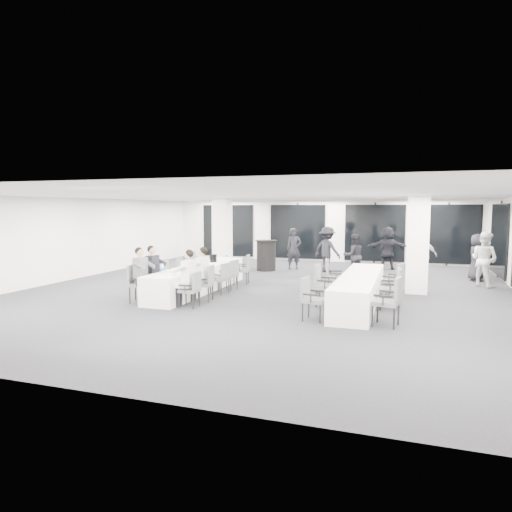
# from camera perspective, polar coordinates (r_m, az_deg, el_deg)

# --- Properties ---
(room) EXTENTS (14.04, 16.04, 2.84)m
(room) POSITION_cam_1_polar(r_m,az_deg,el_deg) (14.33, 6.16, 1.74)
(room) COLOR #222227
(room) RESTS_ON ground
(column_left) EXTENTS (0.60, 0.60, 2.80)m
(column_left) POSITION_cam_1_polar(r_m,az_deg,el_deg) (17.44, -4.24, 2.55)
(column_left) COLOR white
(column_left) RESTS_ON floor
(column_right) EXTENTS (0.60, 0.60, 2.80)m
(column_right) POSITION_cam_1_polar(r_m,az_deg,el_deg) (13.88, 19.54, 1.34)
(column_right) COLOR white
(column_right) RESTS_ON floor
(banquet_table_main) EXTENTS (0.90, 5.00, 0.75)m
(banquet_table_main) POSITION_cam_1_polar(r_m,az_deg,el_deg) (13.55, -7.19, -2.83)
(banquet_table_main) COLOR white
(banquet_table_main) RESTS_ON floor
(banquet_table_side) EXTENTS (0.90, 5.00, 0.75)m
(banquet_table_side) POSITION_cam_1_polar(r_m,az_deg,el_deg) (11.95, 12.79, -4.12)
(banquet_table_side) COLOR white
(banquet_table_side) RESTS_ON floor
(cocktail_table) EXTENTS (0.86, 0.86, 1.19)m
(cocktail_table) POSITION_cam_1_polar(r_m,az_deg,el_deg) (17.91, 1.28, 0.10)
(cocktail_table) COLOR black
(cocktail_table) RESTS_ON floor
(chair_main_left_near) EXTENTS (0.59, 0.62, 0.98)m
(chair_main_left_near) POSITION_cam_1_polar(r_m,az_deg,el_deg) (12.27, -14.67, -3.02)
(chair_main_left_near) COLOR #56595E
(chair_main_left_near) RESTS_ON floor
(chair_main_left_second) EXTENTS (0.59, 0.61, 0.96)m
(chair_main_left_second) POSITION_cam_1_polar(r_m,az_deg,el_deg) (12.76, -13.22, -2.70)
(chair_main_left_second) COLOR #56595E
(chair_main_left_second) RESTS_ON floor
(chair_main_left_mid) EXTENTS (0.51, 0.56, 0.95)m
(chair_main_left_mid) POSITION_cam_1_polar(r_m,az_deg,el_deg) (13.63, -10.96, -2.12)
(chair_main_left_mid) COLOR #56595E
(chair_main_left_mid) RESTS_ON floor
(chair_main_left_fourth) EXTENTS (0.53, 0.57, 0.92)m
(chair_main_left_fourth) POSITION_cam_1_polar(r_m,az_deg,el_deg) (14.47, -9.06, -1.69)
(chair_main_left_fourth) COLOR #56595E
(chair_main_left_fourth) RESTS_ON floor
(chair_main_left_far) EXTENTS (0.56, 0.61, 1.00)m
(chair_main_left_far) POSITION_cam_1_polar(r_m,az_deg,el_deg) (15.29, -7.46, -1.08)
(chair_main_left_far) COLOR #56595E
(chair_main_left_far) RESTS_ON floor
(chair_main_right_near) EXTENTS (0.46, 0.51, 0.89)m
(chair_main_right_near) POSITION_cam_1_polar(r_m,az_deg,el_deg) (11.34, -7.99, -3.88)
(chair_main_right_near) COLOR #56595E
(chair_main_right_near) RESTS_ON floor
(chair_main_right_second) EXTENTS (0.54, 0.58, 0.95)m
(chair_main_right_second) POSITION_cam_1_polar(r_m,az_deg,el_deg) (12.05, -6.24, -3.12)
(chair_main_right_second) COLOR #56595E
(chair_main_right_second) RESTS_ON floor
(chair_main_right_mid) EXTENTS (0.53, 0.56, 0.89)m
(chair_main_right_mid) POSITION_cam_1_polar(r_m,az_deg,el_deg) (13.02, -4.29, -2.57)
(chair_main_right_mid) COLOR #56595E
(chair_main_right_mid) RESTS_ON floor
(chair_main_right_fourth) EXTENTS (0.53, 0.56, 0.91)m
(chair_main_right_fourth) POSITION_cam_1_polar(r_m,az_deg,el_deg) (13.64, -3.18, -2.13)
(chair_main_right_fourth) COLOR #56595E
(chair_main_right_fourth) RESTS_ON floor
(chair_main_right_far) EXTENTS (0.55, 0.59, 0.95)m
(chair_main_right_far) POSITION_cam_1_polar(r_m,az_deg,el_deg) (14.67, -1.54, -1.45)
(chair_main_right_far) COLOR #56595E
(chair_main_right_far) RESTS_ON floor
(chair_side_left_near) EXTENTS (0.53, 0.57, 0.94)m
(chair_side_left_near) POSITION_cam_1_polar(r_m,az_deg,el_deg) (10.06, 6.87, -4.98)
(chair_side_left_near) COLOR #56595E
(chair_side_left_near) RESTS_ON floor
(chair_side_left_mid) EXTENTS (0.53, 0.59, 1.04)m
(chair_side_left_mid) POSITION_cam_1_polar(r_m,az_deg,el_deg) (11.54, 8.39, -3.29)
(chair_side_left_mid) COLOR #56595E
(chair_side_left_mid) RESTS_ON floor
(chair_side_left_far) EXTENTS (0.59, 0.63, 1.01)m
(chair_side_left_far) POSITION_cam_1_polar(r_m,az_deg,el_deg) (12.95, 9.56, -2.37)
(chair_side_left_far) COLOR #56595E
(chair_side_left_far) RESTS_ON floor
(chair_side_right_near) EXTENTS (0.60, 0.64, 1.04)m
(chair_side_right_near) POSITION_cam_1_polar(r_m,az_deg,el_deg) (9.83, 16.46, -5.11)
(chair_side_right_near) COLOR #56595E
(chair_side_right_near) RESTS_ON floor
(chair_side_right_mid) EXTENTS (0.55, 0.60, 1.00)m
(chair_side_right_mid) POSITION_cam_1_polar(r_m,az_deg,el_deg) (11.52, 16.79, -3.62)
(chair_side_right_mid) COLOR #56595E
(chair_side_right_mid) RESTS_ON floor
(chair_side_right_far) EXTENTS (0.59, 0.61, 0.96)m
(chair_side_right_far) POSITION_cam_1_polar(r_m,az_deg,el_deg) (12.88, 16.96, -2.73)
(chair_side_right_far) COLOR #56595E
(chair_side_right_far) RESTS_ON floor
(seated_guest_a) EXTENTS (0.50, 0.38, 1.44)m
(seated_guest_a) POSITION_cam_1_polar(r_m,az_deg,el_deg) (12.16, -14.00, -1.88)
(seated_guest_a) COLOR #515458
(seated_guest_a) RESTS_ON floor
(seated_guest_b) EXTENTS (0.50, 0.38, 1.44)m
(seated_guest_b) POSITION_cam_1_polar(r_m,az_deg,el_deg) (12.65, -12.57, -1.54)
(seated_guest_b) COLOR black
(seated_guest_b) RESTS_ON floor
(seated_guest_c) EXTENTS (0.50, 0.38, 1.44)m
(seated_guest_c) POSITION_cam_1_polar(r_m,az_deg,el_deg) (11.36, -8.74, -2.31)
(seated_guest_c) COLOR silver
(seated_guest_c) RESTS_ON floor
(seated_guest_d) EXTENTS (0.50, 0.38, 1.44)m
(seated_guest_d) POSITION_cam_1_polar(r_m,az_deg,el_deg) (12.07, -6.99, -1.80)
(seated_guest_d) COLOR silver
(seated_guest_d) RESTS_ON floor
(standing_guest_a) EXTENTS (0.87, 0.82, 1.87)m
(standing_guest_a) POSITION_cam_1_polar(r_m,az_deg,el_deg) (18.33, 4.75, 1.26)
(standing_guest_a) COLOR black
(standing_guest_a) RESTS_ON floor
(standing_guest_b) EXTENTS (0.99, 0.86, 1.76)m
(standing_guest_b) POSITION_cam_1_polar(r_m,az_deg,el_deg) (16.39, 12.10, 0.40)
(standing_guest_b) COLOR black
(standing_guest_b) RESTS_ON floor
(standing_guest_c) EXTENTS (1.43, 1.12, 1.97)m
(standing_guest_c) POSITION_cam_1_polar(r_m,az_deg,el_deg) (17.60, 8.90, 1.17)
(standing_guest_c) COLOR black
(standing_guest_c) RESTS_ON floor
(standing_guest_d) EXTENTS (1.15, 0.82, 1.76)m
(standing_guest_d) POSITION_cam_1_polar(r_m,az_deg,el_deg) (17.23, 20.23, 0.41)
(standing_guest_d) COLOR silver
(standing_guest_d) RESTS_ON floor
(standing_guest_e) EXTENTS (0.66, 0.94, 1.80)m
(standing_guest_e) POSITION_cam_1_polar(r_m,az_deg,el_deg) (17.02, 25.88, 0.19)
(standing_guest_e) COLOR black
(standing_guest_e) RESTS_ON floor
(standing_guest_f) EXTENTS (1.85, 0.88, 1.94)m
(standing_guest_f) POSITION_cam_1_polar(r_m,az_deg,el_deg) (18.98, 16.13, 1.31)
(standing_guest_f) COLOR black
(standing_guest_f) RESTS_ON floor
(standing_guest_h) EXTENTS (1.08, 1.05, 1.95)m
(standing_guest_h) POSITION_cam_1_polar(r_m,az_deg,el_deg) (15.85, 26.64, 0.04)
(standing_guest_h) COLOR silver
(standing_guest_h) RESTS_ON floor
(ice_bucket_near) EXTENTS (0.21, 0.21, 0.24)m
(ice_bucket_near) POSITION_cam_1_polar(r_m,az_deg,el_deg) (12.71, -8.82, -1.19)
(ice_bucket_near) COLOR black
(ice_bucket_near) RESTS_ON banquet_table_main
(ice_bucket_far) EXTENTS (0.22, 0.22, 0.25)m
(ice_bucket_far) POSITION_cam_1_polar(r_m,az_deg,el_deg) (14.43, -5.36, -0.26)
(ice_bucket_far) COLOR black
(ice_bucket_far) RESTS_ON banquet_table_main
(water_bottle_a) EXTENTS (0.08, 0.08, 0.24)m
(water_bottle_a) POSITION_cam_1_polar(r_m,az_deg,el_deg) (12.15, -11.65, -1.56)
(water_bottle_a) COLOR silver
(water_bottle_a) RESTS_ON banquet_table_main
(water_bottle_b) EXTENTS (0.07, 0.07, 0.22)m
(water_bottle_b) POSITION_cam_1_polar(r_m,az_deg,el_deg) (13.89, -6.00, -0.58)
(water_bottle_b) COLOR silver
(water_bottle_b) RESTS_ON banquet_table_main
(water_bottle_c) EXTENTS (0.08, 0.08, 0.24)m
(water_bottle_c) POSITION_cam_1_polar(r_m,az_deg,el_deg) (15.42, -3.70, 0.13)
(water_bottle_c) COLOR silver
(water_bottle_c) RESTS_ON banquet_table_main
(plate_a) EXTENTS (0.20, 0.20, 0.03)m
(plate_a) POSITION_cam_1_polar(r_m,az_deg,el_deg) (12.25, -10.38, -1.99)
(plate_a) COLOR white
(plate_a) RESTS_ON banquet_table_main
(plate_b) EXTENTS (0.18, 0.18, 0.03)m
(plate_b) POSITION_cam_1_polar(r_m,az_deg,el_deg) (11.73, -10.17, -2.34)
(plate_b) COLOR white
(plate_b) RESTS_ON banquet_table_main
(plate_c) EXTENTS (0.21, 0.21, 0.03)m
(plate_c) POSITION_cam_1_polar(r_m,az_deg,el_deg) (12.98, -7.99, -1.50)
(plate_c) COLOR white
(plate_c) RESTS_ON banquet_table_main
(wine_glass) EXTENTS (0.07, 0.07, 0.18)m
(wine_glass) POSITION_cam_1_polar(r_m,az_deg,el_deg) (11.51, -11.11, -1.90)
(wine_glass) COLOR silver
(wine_glass) RESTS_ON banquet_table_main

